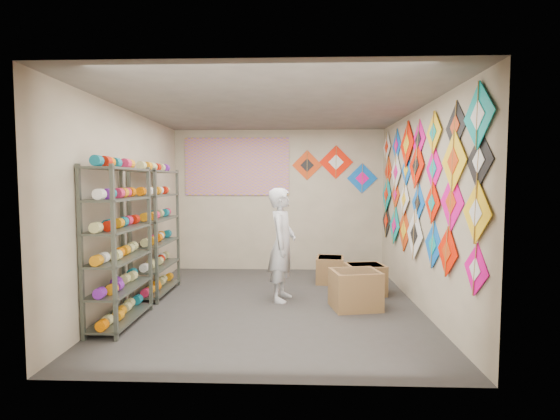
{
  "coord_description": "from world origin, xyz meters",
  "views": [
    {
      "loc": [
        0.31,
        -5.56,
        1.71
      ],
      "look_at": [
        0.1,
        0.3,
        1.3
      ],
      "focal_mm": 26.0,
      "sensor_mm": 36.0,
      "label": 1
    }
  ],
  "objects_px": {
    "carton_c": "(330,270)",
    "carton_a": "(355,289)",
    "shopkeeper": "(282,244)",
    "shelf_rack_front": "(119,246)",
    "shelf_rack_back": "(156,232)",
    "carton_b": "(365,279)"
  },
  "relations": [
    {
      "from": "carton_c",
      "to": "carton_a",
      "type": "bearing_deg",
      "value": -74.87
    },
    {
      "from": "shopkeeper",
      "to": "carton_a",
      "type": "xyz_separation_m",
      "value": [
        1.0,
        -0.36,
        -0.55
      ]
    },
    {
      "from": "shelf_rack_front",
      "to": "carton_a",
      "type": "distance_m",
      "value": 3.07
    },
    {
      "from": "shopkeeper",
      "to": "carton_a",
      "type": "distance_m",
      "value": 1.2
    },
    {
      "from": "shelf_rack_back",
      "to": "carton_b",
      "type": "distance_m",
      "value": 3.25
    },
    {
      "from": "carton_a",
      "to": "carton_b",
      "type": "relative_size",
      "value": 1.11
    },
    {
      "from": "shelf_rack_back",
      "to": "shopkeeper",
      "type": "height_order",
      "value": "shelf_rack_back"
    },
    {
      "from": "shopkeeper",
      "to": "carton_b",
      "type": "bearing_deg",
      "value": -63.52
    },
    {
      "from": "shopkeeper",
      "to": "carton_c",
      "type": "distance_m",
      "value": 1.44
    },
    {
      "from": "shelf_rack_front",
      "to": "carton_b",
      "type": "xyz_separation_m",
      "value": [
        3.17,
        1.4,
        -0.72
      ]
    },
    {
      "from": "shelf_rack_back",
      "to": "carton_b",
      "type": "relative_size",
      "value": 3.41
    },
    {
      "from": "carton_a",
      "to": "carton_c",
      "type": "bearing_deg",
      "value": 88.24
    },
    {
      "from": "shelf_rack_front",
      "to": "shelf_rack_back",
      "type": "height_order",
      "value": "same"
    },
    {
      "from": "shelf_rack_back",
      "to": "shopkeeper",
      "type": "xyz_separation_m",
      "value": [
        1.91,
        -0.24,
        -0.14
      ]
    },
    {
      "from": "shelf_rack_back",
      "to": "carton_c",
      "type": "xyz_separation_m",
      "value": [
        2.7,
        0.81,
        -0.73
      ]
    },
    {
      "from": "shopkeeper",
      "to": "carton_b",
      "type": "relative_size",
      "value": 2.91
    },
    {
      "from": "shelf_rack_back",
      "to": "shopkeeper",
      "type": "distance_m",
      "value": 1.94
    },
    {
      "from": "shelf_rack_back",
      "to": "carton_c",
      "type": "bearing_deg",
      "value": 16.64
    },
    {
      "from": "shelf_rack_front",
      "to": "shopkeeper",
      "type": "distance_m",
      "value": 2.19
    },
    {
      "from": "carton_b",
      "to": "carton_c",
      "type": "distance_m",
      "value": 0.85
    },
    {
      "from": "shelf_rack_front",
      "to": "carton_b",
      "type": "height_order",
      "value": "shelf_rack_front"
    },
    {
      "from": "shelf_rack_front",
      "to": "carton_b",
      "type": "bearing_deg",
      "value": 23.88
    }
  ]
}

